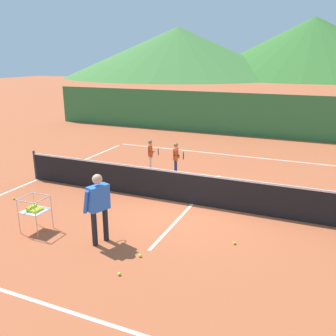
{
  "coord_description": "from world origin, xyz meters",
  "views": [
    {
      "loc": [
        3.28,
        -9.55,
        4.21
      ],
      "look_at": [
        -0.83,
        0.07,
        1.01
      ],
      "focal_mm": 38.77,
      "sensor_mm": 36.0,
      "label": 1
    }
  ],
  "objects": [
    {
      "name": "tennis_ball_5",
      "position": [
        1.72,
        -1.92,
        0.03
      ],
      "size": [
        0.07,
        0.07,
        0.07
      ],
      "primitive_type": "sphere",
      "color": "yellow",
      "rests_on": "ground"
    },
    {
      "name": "line_baseline_far",
      "position": [
        0.0,
        6.05,
        0.0
      ],
      "size": [
        11.79,
        0.08,
        0.01
      ],
      "primitive_type": "cube",
      "color": "white",
      "rests_on": "ground"
    },
    {
      "name": "tennis_ball_4",
      "position": [
        -0.12,
        -4.09,
        0.03
      ],
      "size": [
        0.07,
        0.07,
        0.07
      ],
      "primitive_type": "sphere",
      "color": "yellow",
      "rests_on": "ground"
    },
    {
      "name": "line_baseline_near",
      "position": [
        0.0,
        -5.38,
        0.0
      ],
      "size": [
        11.79,
        0.08,
        0.01
      ],
      "primitive_type": "cube",
      "color": "white",
      "rests_on": "ground"
    },
    {
      "name": "ground_plane",
      "position": [
        0.0,
        0.0,
        0.0
      ],
      "size": [
        120.0,
        120.0,
        0.0
      ],
      "primitive_type": "plane",
      "color": "#B25633"
    },
    {
      "name": "line_service_center",
      "position": [
        0.0,
        0.0,
        0.0
      ],
      "size": [
        0.08,
        5.94,
        0.01
      ],
      "primitive_type": "cube",
      "color": "white",
      "rests_on": "ground"
    },
    {
      "name": "windscreen_fence",
      "position": [
        0.0,
        10.53,
        1.18
      ],
      "size": [
        25.94,
        0.08,
        2.35
      ],
      "primitive_type": "cube",
      "color": "#33753D",
      "rests_on": "ground"
    },
    {
      "name": "hill_0",
      "position": [
        -28.06,
        69.61,
        5.34
      ],
      "size": [
        50.27,
        50.27,
        10.69
      ],
      "primitive_type": "cone",
      "color": "#427A38",
      "rests_on": "ground"
    },
    {
      "name": "ball_cart",
      "position": [
        -3.07,
        -3.19,
        0.59
      ],
      "size": [
        0.58,
        0.58,
        0.9
      ],
      "color": "#B7B7BC",
      "rests_on": "ground"
    },
    {
      "name": "instructor",
      "position": [
        -1.22,
        -3.07,
        1.02
      ],
      "size": [
        0.48,
        0.84,
        1.71
      ],
      "color": "black",
      "rests_on": "ground"
    },
    {
      "name": "tennis_net",
      "position": [
        0.0,
        0.0,
        0.5
      ],
      "size": [
        12.01,
        0.08,
        1.05
      ],
      "color": "#333338",
      "rests_on": "ground"
    },
    {
      "name": "tennis_ball_2",
      "position": [
        -5.2,
        -1.84,
        0.03
      ],
      "size": [
        0.07,
        0.07,
        0.07
      ],
      "primitive_type": "sphere",
      "color": "yellow",
      "rests_on": "ground"
    },
    {
      "name": "tennis_ball_3",
      "position": [
        -4.35,
        -1.87,
        0.03
      ],
      "size": [
        0.07,
        0.07,
        0.07
      ],
      "primitive_type": "sphere",
      "color": "yellow",
      "rests_on": "ground"
    },
    {
      "name": "tennis_ball_7",
      "position": [
        -0.06,
        -3.3,
        0.03
      ],
      "size": [
        0.07,
        0.07,
        0.07
      ],
      "primitive_type": "sphere",
      "color": "yellow",
      "rests_on": "ground"
    },
    {
      "name": "student_1",
      "position": [
        -1.51,
        2.44,
        0.74
      ],
      "size": [
        0.53,
        0.53,
        1.23
      ],
      "color": "navy",
      "rests_on": "ground"
    },
    {
      "name": "hill_1",
      "position": [
        -0.43,
        80.52,
        6.36
      ],
      "size": [
        51.61,
        51.61,
        12.72
      ],
      "primitive_type": "cone",
      "color": "#38702D",
      "rests_on": "ground"
    },
    {
      "name": "line_sideline_west",
      "position": [
        -5.89,
        0.0,
        0.0
      ],
      "size": [
        0.08,
        11.43,
        0.01
      ],
      "primitive_type": "cube",
      "color": "white",
      "rests_on": "ground"
    },
    {
      "name": "student_0",
      "position": [
        -2.61,
        2.55,
        0.73
      ],
      "size": [
        0.6,
        0.5,
        1.22
      ],
      "color": "silver",
      "rests_on": "ground"
    }
  ]
}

